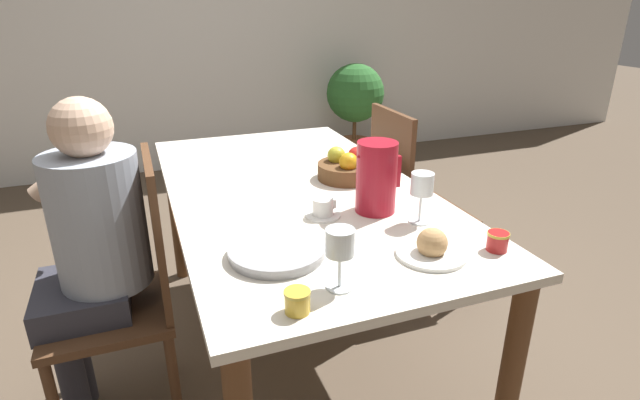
# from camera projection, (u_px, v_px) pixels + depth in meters

# --- Properties ---
(ground_plane) EXTENTS (20.00, 20.00, 0.00)m
(ground_plane) POSITION_uv_depth(u_px,v_px,m) (299.00, 346.00, 2.25)
(ground_plane) COLOR brown
(wall_back) EXTENTS (10.00, 0.06, 2.60)m
(wall_back) POSITION_uv_depth(u_px,v_px,m) (191.00, 17.00, 4.19)
(wall_back) COLOR white
(wall_back) RESTS_ON ground_plane
(dining_table) EXTENTS (0.96, 1.76, 0.76)m
(dining_table) POSITION_uv_depth(u_px,v_px,m) (297.00, 211.00, 2.00)
(dining_table) COLOR silver
(dining_table) RESTS_ON ground_plane
(chair_person_side) EXTENTS (0.42, 0.42, 0.98)m
(chair_person_side) POSITION_uv_depth(u_px,v_px,m) (129.00, 290.00, 1.74)
(chair_person_side) COLOR #51331E
(chair_person_side) RESTS_ON ground_plane
(chair_opposite) EXTENTS (0.42, 0.42, 0.98)m
(chair_opposite) POSITION_uv_depth(u_px,v_px,m) (409.00, 203.00, 2.47)
(chair_opposite) COLOR #51331E
(chair_opposite) RESTS_ON ground_plane
(person_seated) EXTENTS (0.39, 0.41, 1.19)m
(person_seated) POSITION_uv_depth(u_px,v_px,m) (91.00, 241.00, 1.67)
(person_seated) COLOR #33333D
(person_seated) RESTS_ON ground_plane
(red_pitcher) EXTENTS (0.16, 0.14, 0.25)m
(red_pitcher) POSITION_uv_depth(u_px,v_px,m) (376.00, 177.00, 1.71)
(red_pitcher) COLOR #A31423
(red_pitcher) RESTS_ON dining_table
(wine_glass_water) EXTENTS (0.07, 0.07, 0.17)m
(wine_glass_water) POSITION_uv_depth(u_px,v_px,m) (422.00, 186.00, 1.62)
(wine_glass_water) COLOR white
(wine_glass_water) RESTS_ON dining_table
(wine_glass_juice) EXTENTS (0.07, 0.07, 0.17)m
(wine_glass_juice) POSITION_uv_depth(u_px,v_px,m) (340.00, 246.00, 1.25)
(wine_glass_juice) COLOR white
(wine_glass_juice) RESTS_ON dining_table
(teacup_near_person) EXTENTS (0.12, 0.12, 0.07)m
(teacup_near_person) POSITION_uv_depth(u_px,v_px,m) (322.00, 209.00, 1.70)
(teacup_near_person) COLOR white
(teacup_near_person) RESTS_ON dining_table
(serving_tray) EXTENTS (0.28, 0.28, 0.03)m
(serving_tray) POSITION_uv_depth(u_px,v_px,m) (277.00, 251.00, 1.45)
(serving_tray) COLOR #9E9EA3
(serving_tray) RESTS_ON dining_table
(bread_plate) EXTENTS (0.21, 0.21, 0.09)m
(bread_plate) POSITION_uv_depth(u_px,v_px,m) (432.00, 247.00, 1.44)
(bread_plate) COLOR white
(bread_plate) RESTS_ON dining_table
(jam_jar_amber) EXTENTS (0.06, 0.06, 0.06)m
(jam_jar_amber) POSITION_uv_depth(u_px,v_px,m) (498.00, 240.00, 1.47)
(jam_jar_amber) COLOR #A81E1E
(jam_jar_amber) RESTS_ON dining_table
(jam_jar_red) EXTENTS (0.06, 0.06, 0.06)m
(jam_jar_red) POSITION_uv_depth(u_px,v_px,m) (297.00, 300.00, 1.18)
(jam_jar_red) COLOR gold
(jam_jar_red) RESTS_ON dining_table
(fruit_bowl) EXTENTS (0.24, 0.24, 0.13)m
(fruit_bowl) POSITION_uv_depth(u_px,v_px,m) (347.00, 168.00, 2.05)
(fruit_bowl) COLOR brown
(fruit_bowl) RESTS_ON dining_table
(potted_plant) EXTENTS (0.53, 0.53, 0.91)m
(potted_plant) POSITION_uv_depth(u_px,v_px,m) (355.00, 101.00, 4.56)
(potted_plant) COLOR #A8603D
(potted_plant) RESTS_ON ground_plane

